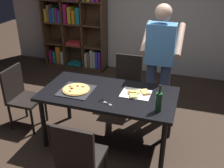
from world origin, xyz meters
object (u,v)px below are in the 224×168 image
chair_far_side (127,80)px  wine_bottle (159,101)px  chair_left_end (20,94)px  chair_near_camera (79,155)px  kitchen_scissors (103,101)px  bookshelf (75,24)px  person_serving_pizza (160,60)px  dining_table (108,98)px  pepperoni_pizza_on_tray (76,90)px

chair_far_side → wine_bottle: wine_bottle is taller
chair_far_side → chair_left_end: same height
chair_near_camera → kitchen_scissors: bearing=88.4°
chair_left_end → kitchen_scissors: chair_left_end is taller
chair_far_side → bookshelf: size_ratio=0.46×
bookshelf → person_serving_pizza: 2.68m
person_serving_pizza → chair_left_end: bearing=-159.3°
chair_left_end → kitchen_scissors: bearing=-9.9°
kitchen_scissors → wine_bottle: bearing=0.2°
chair_left_end → bookshelf: bearing=95.9°
dining_table → wine_bottle: wine_bottle is taller
chair_near_camera → chair_left_end: (-1.33, 0.91, 0.00)m
dining_table → person_serving_pizza: person_serving_pizza is taller
pepperoni_pizza_on_tray → wine_bottle: 1.07m
chair_near_camera → chair_far_side: bearing=90.0°
pepperoni_pizza_on_tray → kitchen_scissors: size_ratio=2.07×
pepperoni_pizza_on_tray → kitchen_scissors: bearing=-20.4°
chair_near_camera → pepperoni_pizza_on_tray: (-0.40, 0.83, 0.25)m
chair_far_side → bookshelf: bookshelf is taller
chair_left_end → chair_far_side: bearing=34.6°
chair_left_end → person_serving_pizza: (1.84, 0.69, 0.49)m
person_serving_pizza → wine_bottle: bearing=-81.2°
chair_near_camera → person_serving_pizza: size_ratio=0.51×
chair_near_camera → dining_table: bearing=90.0°
pepperoni_pizza_on_tray → kitchen_scissors: pepperoni_pizza_on_tray is taller
chair_near_camera → person_serving_pizza: 1.76m
wine_bottle → bookshelf: bearing=130.4°
person_serving_pizza → wine_bottle: person_serving_pizza is taller
chair_left_end → wine_bottle: size_ratio=2.85×
chair_near_camera → chair_far_side: 1.83m
chair_far_side → wine_bottle: bearing=-60.2°
chair_far_side → person_serving_pizza: 0.74m
chair_far_side → person_serving_pizza: size_ratio=0.51×
chair_far_side → wine_bottle: (0.66, -1.15, 0.36)m
chair_near_camera → chair_left_end: 1.61m
chair_far_side → wine_bottle: 1.37m
bookshelf → person_serving_pizza: bookshelf is taller
person_serving_pizza → chair_near_camera: bearing=-107.7°
bookshelf → wine_bottle: 3.43m
person_serving_pizza → bookshelf: bearing=141.0°
chair_far_side → chair_left_end: bearing=-145.4°
person_serving_pizza → kitchen_scissors: bearing=-118.0°
person_serving_pizza → kitchen_scissors: size_ratio=8.93×
pepperoni_pizza_on_tray → kitchen_scissors: 0.45m
pepperoni_pizza_on_tray → kitchen_scissors: (0.42, -0.16, -0.01)m
wine_bottle → person_serving_pizza: bearing=98.8°
person_serving_pizza → pepperoni_pizza_on_tray: 1.22m
chair_near_camera → bookshelf: bearing=115.5°
wine_bottle → kitchen_scissors: size_ratio=1.61×
chair_left_end → person_serving_pizza: person_serving_pizza is taller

